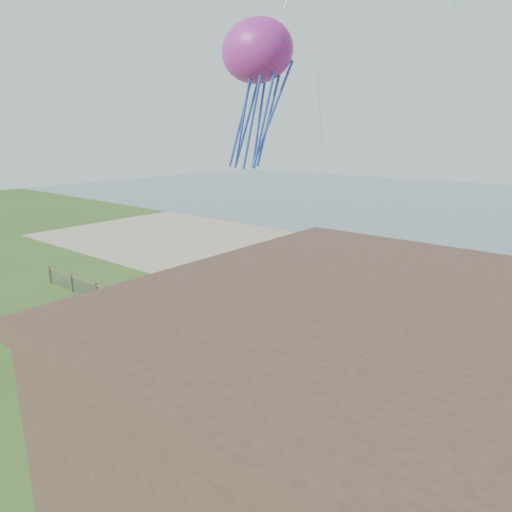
% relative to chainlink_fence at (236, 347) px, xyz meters
% --- Properties ---
extents(ground, '(160.00, 160.00, 0.00)m').
position_rel_chainlink_fence_xyz_m(ground, '(0.00, -6.00, -0.55)').
color(ground, '#33581E').
rests_on(ground, ground).
extents(sand_beach, '(72.00, 20.00, 0.02)m').
position_rel_chainlink_fence_xyz_m(sand_beach, '(0.00, 16.00, -0.55)').
color(sand_beach, tan).
rests_on(sand_beach, ground).
extents(ocean, '(160.00, 68.00, 0.02)m').
position_rel_chainlink_fence_xyz_m(ocean, '(0.00, 60.00, -0.55)').
color(ocean, slate).
rests_on(ocean, ground).
extents(chainlink_fence, '(36.20, 0.20, 1.25)m').
position_rel_chainlink_fence_xyz_m(chainlink_fence, '(0.00, 0.00, 0.00)').
color(chainlink_fence, brown).
rests_on(chainlink_fence, ground).
extents(picnic_table, '(2.38, 2.07, 0.85)m').
position_rel_chainlink_fence_xyz_m(picnic_table, '(5.69, -1.99, -0.13)').
color(picnic_table, brown).
rests_on(picnic_table, ground).
extents(octopus_kite, '(4.43, 3.67, 7.86)m').
position_rel_chainlink_fence_xyz_m(octopus_kite, '(-2.35, 4.44, 11.95)').
color(octopus_kite, '#FF283F').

